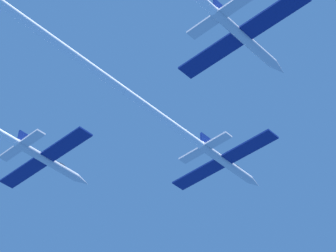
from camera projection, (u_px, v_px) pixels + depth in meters
The scene contains 1 object.
jet_lead at pixel (147, 107), 97.24m from camera, with size 19.04×60.67×3.15m.
Camera 1 is at (51.56, -67.36, -64.99)m, focal length 74.52 mm.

